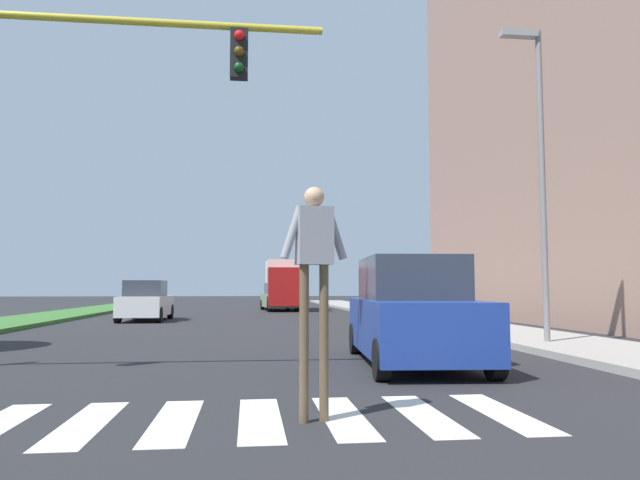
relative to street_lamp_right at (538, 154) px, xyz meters
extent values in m
plane|color=#262628|center=(-7.62, 14.40, -4.59)|extent=(140.00, 140.00, 0.00)
cube|color=silver|center=(-8.52, -6.72, -4.59)|extent=(0.45, 2.20, 0.01)
cube|color=silver|center=(-7.62, -6.72, -4.59)|extent=(0.45, 2.20, 0.01)
cube|color=silver|center=(-6.72, -6.72, -4.59)|extent=(0.45, 2.20, 0.01)
cube|color=silver|center=(-5.82, -6.72, -4.59)|extent=(0.45, 2.20, 0.01)
cube|color=silver|center=(-4.92, -6.72, -4.59)|extent=(0.45, 2.20, 0.01)
cube|color=silver|center=(-4.02, -6.72, -4.59)|extent=(0.45, 2.20, 0.01)
cube|color=#386B2D|center=(-15.84, 12.40, -4.52)|extent=(3.13, 64.00, 0.15)
cube|color=#9E9991|center=(0.60, 12.40, -4.52)|extent=(3.00, 64.00, 0.15)
cylinder|color=gold|center=(-10.14, -4.02, 0.96)|extent=(8.86, 0.12, 0.12)
cube|color=black|center=(-7.04, -4.02, 0.51)|extent=(0.28, 0.20, 0.80)
sphere|color=red|center=(-7.04, -4.14, 0.77)|extent=(0.16, 0.16, 0.16)
sphere|color=#4C380F|center=(-7.04, -4.14, 0.51)|extent=(0.16, 0.16, 0.16)
sphere|color=#0F3F19|center=(-7.04, -4.14, 0.25)|extent=(0.16, 0.16, 0.16)
cylinder|color=slate|center=(0.10, 0.00, -0.69)|extent=(0.14, 0.14, 7.50)
cube|color=gray|center=(-0.40, 0.00, 2.96)|extent=(0.90, 0.24, 0.16)
cylinder|color=brown|center=(-6.06, -6.92, -3.77)|extent=(0.12, 0.12, 1.65)
cylinder|color=brown|center=(-6.27, -6.96, -3.77)|extent=(0.12, 0.12, 1.65)
cube|color=gray|center=(-6.16, -6.94, -2.63)|extent=(0.42, 0.30, 0.62)
cylinder|color=gray|center=(-5.93, -6.90, -2.60)|extent=(0.28, 0.13, 0.58)
cylinder|color=gray|center=(-6.40, -6.98, -2.60)|extent=(0.28, 0.13, 0.58)
sphere|color=tan|center=(-6.16, -6.94, -2.21)|extent=(0.25, 0.25, 0.22)
cube|color=navy|center=(-3.85, -2.58, -3.89)|extent=(2.23, 4.73, 0.96)
cube|color=#2D333D|center=(-3.83, -2.35, -3.02)|extent=(1.85, 2.65, 0.79)
cylinder|color=black|center=(-3.12, -4.49, -4.27)|extent=(0.27, 0.65, 0.64)
cylinder|color=black|center=(-4.85, -4.36, -4.27)|extent=(0.27, 0.65, 0.64)
cylinder|color=black|center=(-2.85, -0.80, -4.27)|extent=(0.27, 0.65, 0.64)
cylinder|color=black|center=(-4.58, -0.67, -4.27)|extent=(0.27, 0.65, 0.64)
cube|color=silver|center=(-11.18, 12.71, -3.97)|extent=(1.77, 4.23, 0.81)
cube|color=#2D333D|center=(-11.18, 12.50, -3.23)|extent=(1.55, 1.91, 0.67)
cylinder|color=black|center=(-11.96, 14.38, -4.27)|extent=(0.22, 0.64, 0.64)
cylinder|color=black|center=(-10.38, 14.37, -4.27)|extent=(0.22, 0.64, 0.64)
cylinder|color=black|center=(-11.98, 11.06, -4.27)|extent=(0.22, 0.64, 0.64)
cylinder|color=black|center=(-10.40, 11.05, -4.27)|extent=(0.22, 0.64, 0.64)
cube|color=gray|center=(-5.02, 22.89, -3.98)|extent=(2.16, 4.42, 0.80)
cube|color=#2D333D|center=(-5.04, 23.10, -3.25)|extent=(1.73, 2.06, 0.65)
cylinder|color=black|center=(-4.06, 21.28, -4.27)|extent=(0.28, 0.66, 0.64)
cylinder|color=black|center=(-5.67, 21.13, -4.27)|extent=(0.28, 0.66, 0.64)
cylinder|color=black|center=(-4.38, 24.64, -4.27)|extent=(0.28, 0.66, 0.64)
cylinder|color=black|center=(-5.98, 24.49, -4.27)|extent=(0.28, 0.66, 0.64)
cube|color=maroon|center=(-4.60, 21.33, -3.14)|extent=(2.30, 2.00, 2.20)
cube|color=beige|center=(-4.60, 24.43, -2.84)|extent=(2.30, 4.20, 2.70)
cylinder|color=black|center=(-3.55, 21.33, -4.14)|extent=(0.30, 0.90, 0.90)
cylinder|color=black|center=(-5.65, 21.33, -4.14)|extent=(0.30, 0.90, 0.90)
cylinder|color=black|center=(-3.55, 25.48, -4.14)|extent=(0.30, 0.90, 0.90)
cylinder|color=black|center=(-5.65, 25.48, -4.14)|extent=(0.30, 0.90, 0.90)
camera|label=1|loc=(-6.86, -13.22, -3.19)|focal=33.20mm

